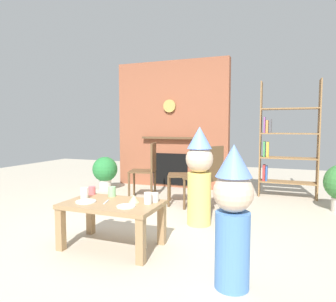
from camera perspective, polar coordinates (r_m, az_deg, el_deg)
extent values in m
plane|color=#BCB29E|center=(3.42, -4.91, -15.29)|extent=(12.00, 12.00, 0.00)
cube|color=#935138|center=(5.85, 0.74, 4.99)|extent=(2.20, 0.18, 2.40)
cube|color=black|center=(5.81, 0.39, -3.42)|extent=(0.70, 0.02, 0.60)
cube|color=brown|center=(5.72, 0.26, 2.49)|extent=(1.10, 0.10, 0.04)
cylinder|color=tan|center=(5.75, 0.28, 8.49)|extent=(0.24, 0.04, 0.24)
cube|color=olive|center=(5.31, 17.04, 2.13)|extent=(0.02, 0.28, 1.90)
cube|color=olive|center=(5.32, 26.54, 1.85)|extent=(0.02, 0.28, 1.90)
cube|color=olive|center=(5.37, 21.57, -5.48)|extent=(0.86, 0.28, 0.02)
cube|color=olive|center=(5.32, 21.70, -1.24)|extent=(0.86, 0.28, 0.02)
cube|color=olive|center=(5.29, 21.83, 3.08)|extent=(0.86, 0.28, 0.02)
cube|color=olive|center=(5.30, 21.96, 7.40)|extent=(0.86, 0.28, 0.02)
cube|color=#B23333|center=(5.35, 17.65, -3.89)|extent=(0.04, 0.20, 0.26)
cube|color=#3359A5|center=(5.35, 18.10, -4.00)|extent=(0.03, 0.20, 0.24)
cube|color=#3F8C4C|center=(5.31, 17.71, 0.35)|extent=(0.03, 0.20, 0.25)
cube|color=gold|center=(5.31, 18.29, 0.31)|extent=(0.04, 0.20, 0.25)
cube|color=#8C4C99|center=(5.30, 17.76, 4.69)|extent=(0.02, 0.20, 0.26)
cube|color=#D87F3F|center=(5.30, 18.20, 4.40)|extent=(0.04, 0.20, 0.21)
cube|color=#4C4C51|center=(5.29, 18.77, 4.50)|extent=(0.04, 0.20, 0.23)
cube|color=#9E7A51|center=(2.99, -10.49, -9.88)|extent=(0.92, 0.56, 0.04)
cube|color=#9E7A51|center=(3.10, -19.59, -13.75)|extent=(0.07, 0.07, 0.40)
cube|color=#9E7A51|center=(2.66, -5.16, -16.59)|extent=(0.07, 0.07, 0.40)
cube|color=#9E7A51|center=(3.46, -14.39, -11.70)|extent=(0.07, 0.07, 0.40)
cube|color=#9E7A51|center=(3.07, -1.18, -13.65)|extent=(0.07, 0.07, 0.40)
cylinder|color=silver|center=(2.87, -3.82, -8.88)|extent=(0.07, 0.07, 0.11)
cylinder|color=#E5666B|center=(3.35, -14.14, -7.23)|extent=(0.07, 0.07, 0.09)
cylinder|color=silver|center=(2.94, -2.53, -8.73)|extent=(0.08, 0.08, 0.09)
cylinder|color=silver|center=(3.19, -15.50, -7.66)|extent=(0.08, 0.08, 0.11)
cylinder|color=#8CD18C|center=(3.22, -10.51, -7.53)|extent=(0.08, 0.08, 0.10)
cylinder|color=white|center=(3.04, -15.23, -9.19)|extent=(0.19, 0.19, 0.01)
cylinder|color=white|center=(2.80, -7.92, -10.29)|extent=(0.17, 0.17, 0.01)
cone|color=#EAC68C|center=(2.94, -6.47, -8.93)|extent=(0.10, 0.10, 0.07)
cube|color=silver|center=(3.00, -11.58, -9.38)|extent=(0.06, 0.15, 0.01)
cylinder|color=#4C7FC6|center=(2.33, 12.02, -17.80)|extent=(0.25, 0.25, 0.56)
sphere|color=beige|center=(2.20, 12.21, -7.59)|extent=(0.29, 0.29, 0.29)
cone|color=#668CE5|center=(2.17, 12.31, -1.78)|extent=(0.26, 0.26, 0.23)
cylinder|color=#E0CC66|center=(3.64, 5.89, -8.94)|extent=(0.28, 0.28, 0.62)
sphere|color=beige|center=(3.56, 5.95, -1.52)|extent=(0.32, 0.32, 0.32)
cone|color=#668CE5|center=(3.54, 5.98, 2.52)|extent=(0.29, 0.29, 0.26)
cube|color=brown|center=(4.95, -4.87, -3.79)|extent=(0.49, 0.49, 0.02)
cube|color=brown|center=(4.89, -2.76, -1.11)|extent=(0.13, 0.39, 0.45)
cylinder|color=brown|center=(5.19, -6.42, -5.91)|extent=(0.04, 0.04, 0.43)
cylinder|color=brown|center=(4.85, -7.37, -6.68)|extent=(0.04, 0.04, 0.43)
cylinder|color=brown|center=(5.13, -2.48, -6.03)|extent=(0.04, 0.04, 0.43)
cylinder|color=brown|center=(4.78, -3.14, -6.82)|extent=(0.04, 0.04, 0.43)
cube|color=brown|center=(4.54, 2.50, -4.54)|extent=(0.50, 0.50, 0.02)
cube|color=brown|center=(4.51, 4.86, -1.60)|extent=(0.15, 0.39, 0.45)
cylinder|color=brown|center=(4.76, 0.33, -6.85)|extent=(0.04, 0.04, 0.43)
cylinder|color=brown|center=(4.41, 0.10, -7.78)|extent=(0.04, 0.04, 0.43)
cylinder|color=brown|center=(4.76, 4.70, -6.88)|extent=(0.04, 0.04, 0.43)
cylinder|color=brown|center=(4.40, 4.82, -7.81)|extent=(0.04, 0.04, 0.43)
cube|color=brown|center=(4.24, 6.57, -5.22)|extent=(0.54, 0.54, 0.02)
cube|color=brown|center=(4.08, 8.54, -2.28)|extent=(0.21, 0.37, 0.45)
cylinder|color=brown|center=(4.53, 6.37, -7.48)|extent=(0.04, 0.04, 0.43)
cylinder|color=brown|center=(4.27, 3.10, -8.19)|extent=(0.04, 0.04, 0.43)
cylinder|color=brown|center=(4.30, 9.97, -8.17)|extent=(0.04, 0.04, 0.43)
cylinder|color=brown|center=(4.03, 6.74, -8.99)|extent=(0.04, 0.04, 0.43)
cylinder|color=beige|center=(5.74, -11.76, -6.21)|extent=(0.22, 0.22, 0.19)
sphere|color=#297A39|center=(5.69, -11.80, -3.37)|extent=(0.46, 0.46, 0.46)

